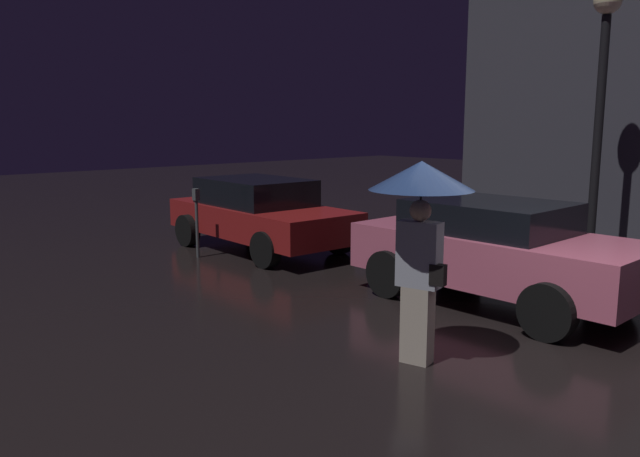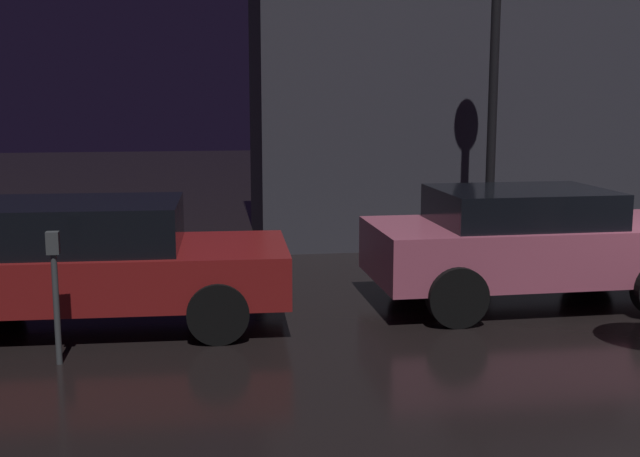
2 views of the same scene
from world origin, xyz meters
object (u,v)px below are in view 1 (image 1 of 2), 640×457
at_px(parked_car_pink, 496,249).
at_px(pedestrian_with_umbrella, 421,205).
at_px(parked_car_red, 259,213).
at_px(parking_meter, 197,215).
at_px(street_lamp_near, 602,81).

xyz_separation_m(parked_car_pink, pedestrian_with_umbrella, (0.70, -2.59, 0.93)).
height_order(parked_car_red, parking_meter, parked_car_red).
distance_m(parked_car_red, street_lamp_near, 6.63).
xyz_separation_m(parked_car_pink, street_lamp_near, (0.32, 2.27, 2.40)).
bearing_deg(parked_car_red, parked_car_pink, 4.34).
relative_size(parked_car_red, parked_car_pink, 1.08).
distance_m(parked_car_red, parked_car_pink, 5.33).
xyz_separation_m(parked_car_red, parked_car_pink, (5.33, 0.21, 0.03)).
distance_m(pedestrian_with_umbrella, street_lamp_near, 5.10).
distance_m(parked_car_red, pedestrian_with_umbrella, 6.55).
distance_m(parked_car_red, parking_meter, 1.36).
xyz_separation_m(parked_car_red, pedestrian_with_umbrella, (6.03, -2.38, 0.96)).
bearing_deg(street_lamp_near, pedestrian_with_umbrella, -85.50).
xyz_separation_m(pedestrian_with_umbrella, street_lamp_near, (-0.38, 4.86, 1.48)).
bearing_deg(parking_meter, street_lamp_near, 33.35).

